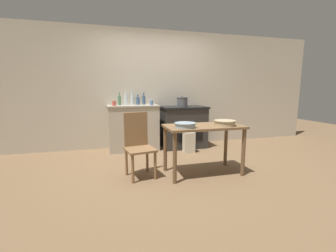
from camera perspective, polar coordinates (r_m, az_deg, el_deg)
ground_plane at (r=3.80m, az=1.88°, el=-10.34°), size 14.00×14.00×0.00m
wall_back at (r=5.11m, az=-3.41°, el=9.29°), size 8.00×0.07×2.55m
counter_cabinet at (r=4.80m, az=-8.76°, el=-0.39°), size 1.05×0.55×0.95m
stove at (r=5.00m, az=3.92°, el=-0.17°), size 0.97×0.66×0.90m
work_table at (r=3.41m, az=9.02°, el=-1.79°), size 1.15×0.60×0.74m
chair at (r=3.34m, az=-7.53°, el=-4.43°), size 0.46×0.46×0.94m
flour_sack at (r=4.59m, az=5.32°, el=-4.18°), size 0.22×0.16×0.41m
stock_pot at (r=4.84m, az=3.61°, el=6.13°), size 0.24×0.24×0.23m
mixing_bowl_large at (r=3.44m, az=14.24°, el=0.85°), size 0.32×0.32×0.08m
mixing_bowl_small at (r=3.16m, az=4.38°, el=0.31°), size 0.31×0.31×0.07m
bottle_far_left at (r=4.92m, az=-9.09°, el=6.71°), size 0.07×0.07×0.29m
bottle_left at (r=4.91m, az=-6.14°, el=6.62°), size 0.07×0.07×0.26m
bottle_mid_left at (r=4.86m, az=-7.66°, el=6.38°), size 0.08×0.08×0.22m
bottle_center_left at (r=4.78m, az=-12.22°, el=6.44°), size 0.06×0.06×0.27m
bottle_center at (r=4.79m, az=-10.65°, el=6.64°), size 0.08×0.08×0.30m
cup_center_right at (r=4.63m, az=-13.54°, el=5.63°), size 0.08×0.08×0.10m
cup_mid_right at (r=4.73m, az=-4.19°, el=5.93°), size 0.07×0.07×0.10m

